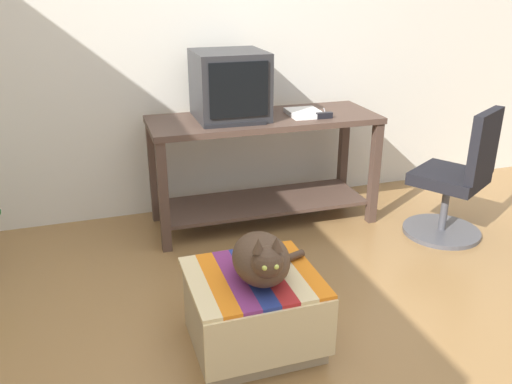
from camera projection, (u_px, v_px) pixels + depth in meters
The scene contains 11 objects.
ground_plane at pixel (307, 375), 2.36m from camera, with size 14.00×14.00×0.00m, color olive.
back_wall at pixel (198, 31), 3.68m from camera, with size 8.00×0.10×2.60m, color silver.
desk at pixel (264, 151), 3.67m from camera, with size 1.56×0.59×0.77m.
tv_monitor at pixel (230, 86), 3.47m from camera, with size 0.46×0.48×0.44m.
keyboard at pixel (233, 122), 3.39m from camera, with size 0.40×0.15×0.02m, color black.
book at pixel (304, 113), 3.61m from camera, with size 0.22×0.26×0.03m, color white.
ottoman_with_blanket at pixel (253, 310), 2.50m from camera, with size 0.59×0.56×0.37m.
cat at pixel (262, 259), 2.35m from camera, with size 0.41×0.41×0.28m.
office_chair at pixel (457, 183), 3.49m from camera, with size 0.58×0.58×0.89m.
stapler at pixel (324, 115), 3.53m from camera, with size 0.04×0.11×0.04m, color black.
pen at pixel (324, 111), 3.72m from camera, with size 0.01×0.01×0.14m, color #B7B7BC.
Camera 1 is at (-0.80, -1.72, 1.65)m, focal length 37.20 mm.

